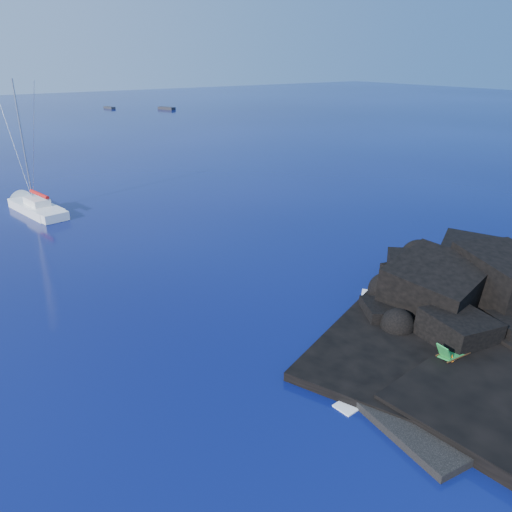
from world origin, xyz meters
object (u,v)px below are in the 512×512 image
Objects in this scene: deck_chair at (455,350)px; marker_cone at (451,360)px; distant_boat_b at (167,110)px; sunbather at (454,358)px; distant_boat_a at (110,109)px; sailboat at (37,212)px.

deck_chair is 2.81× the size of marker_cone.
marker_cone is 123.82m from distant_boat_b.
sunbather reaches higher than distant_boat_a.
sunbather is at bearing 19.69° from marker_cone.
deck_chair is at bearing -84.97° from sailboat.
distant_boat_b is (40.45, 116.66, -0.96)m from deck_chair.
deck_chair reaches higher than sunbather.
distant_boat_a is (28.68, 127.77, -0.53)m from sunbather.
deck_chair is 0.59m from marker_cone.
sailboat is at bearing -124.90° from distant_boat_a.
deck_chair is 123.48m from distant_boat_b.
sailboat is 2.91× the size of distant_boat_a.
sunbather is (-0.02, -0.04, -0.42)m from deck_chair.
marker_cone is 131.21m from distant_boat_a.
sunbather is at bearing -85.01° from sailboat.
deck_chair is 0.34× the size of distant_boat_b.
sunbather is at bearing -114.19° from deck_chair.
distant_boat_b is at bearing 61.78° from sunbather.
distant_boat_a is (29.13, 127.93, -0.66)m from marker_cone.
deck_chair reaches higher than marker_cone.
distant_boat_b is (50.74, 79.19, 0.00)m from sailboat.
marker_cone is (9.81, -37.67, 0.66)m from sailboat.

